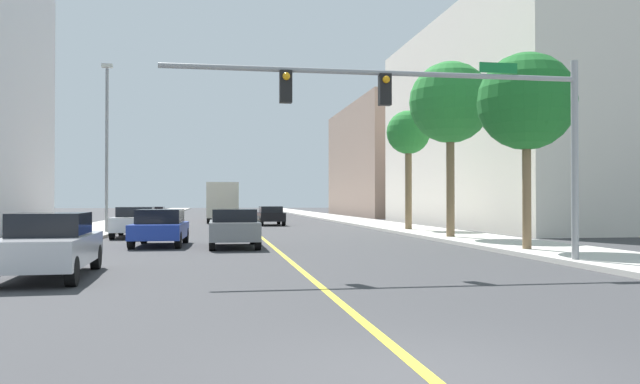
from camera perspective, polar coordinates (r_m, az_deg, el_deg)
The scene contains 18 objects.
ground at distance 48.19m, azimuth -6.83°, elevation -2.88°, with size 192.00×192.00×0.00m, color #38383A.
sidewalk_left at distance 48.66m, azimuth -17.85°, elevation -2.74°, with size 3.83×168.00×0.15m, color #B2ADA3.
sidewalk_right at distance 49.48m, azimuth 4.00°, elevation -2.74°, with size 3.83×168.00×0.15m, color beige.
lane_marking_center at distance 48.19m, azimuth -6.83°, elevation -2.88°, with size 0.16×144.00×0.01m, color yellow.
building_right_near at distance 46.12m, azimuth 17.82°, elevation 5.94°, with size 12.23×26.58×14.28m, color silver.
building_right_far at distance 74.21m, azimuth 9.12°, elevation 2.76°, with size 17.35×24.86×12.62m, color gray.
traffic_signal_mast at distance 17.48m, azimuth 11.40°, elevation 7.38°, with size 11.50×0.36×5.59m.
street_lamp at distance 35.03m, azimuth -18.82°, elevation 4.55°, with size 0.56×0.28×8.87m.
palm_near at distance 22.76m, azimuth 18.27°, elevation 7.74°, with size 3.33×3.33×6.71m.
palm_mid at distance 29.50m, azimuth 11.75°, elevation 7.88°, with size 3.72×3.72×7.99m.
palm_far at distance 36.31m, azimuth 8.03°, elevation 5.18°, with size 2.49×2.49×6.79m.
car_blue at distance 25.57m, azimuth -14.33°, elevation -3.09°, with size 2.07×4.21×1.44m.
car_silver at distance 16.01m, azimuth -23.36°, elevation -4.43°, with size 1.95×4.51×1.52m.
car_gray at distance 24.22m, azimuth -7.84°, elevation -3.20°, with size 1.87×4.16×1.47m.
car_red at distance 38.03m, azimuth -15.30°, elevation -2.30°, with size 2.04×4.14×1.42m.
car_black at distance 45.13m, azimuth -4.53°, elevation -2.11°, with size 1.83×4.07×1.36m.
car_white at distance 32.02m, azimuth -16.46°, elevation -2.59°, with size 2.06×4.64×1.47m.
delivery_truck at distance 51.02m, azimuth -8.85°, elevation -0.87°, with size 2.49×8.04×3.16m.
Camera 1 is at (-2.17, -6.10, 1.82)m, focal length 35.19 mm.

